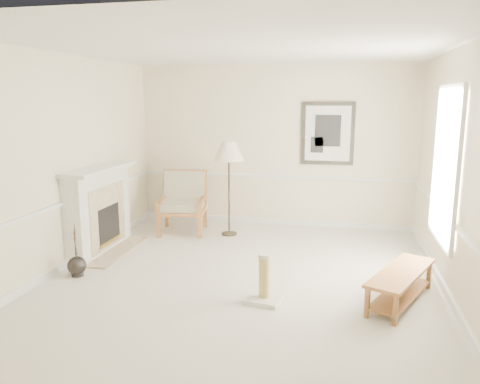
# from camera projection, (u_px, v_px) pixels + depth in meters

# --- Properties ---
(ground) EXTENTS (5.50, 5.50, 0.00)m
(ground) POSITION_uv_depth(u_px,v_px,m) (243.00, 277.00, 6.14)
(ground) COLOR silver
(ground) RESTS_ON ground
(room) EXTENTS (5.04, 5.54, 2.92)m
(room) POSITION_uv_depth(u_px,v_px,m) (255.00, 134.00, 5.82)
(room) COLOR beige
(room) RESTS_ON ground
(fireplace) EXTENTS (0.64, 1.64, 1.31)m
(fireplace) POSITION_uv_depth(u_px,v_px,m) (100.00, 210.00, 7.07)
(fireplace) COLOR white
(fireplace) RESTS_ON ground
(floor_vase) EXTENTS (0.25, 0.25, 0.72)m
(floor_vase) POSITION_uv_depth(u_px,v_px,m) (77.00, 266.00, 6.15)
(floor_vase) COLOR black
(floor_vase) RESTS_ON ground
(armchair) EXTENTS (0.92, 0.96, 1.05)m
(armchair) POSITION_uv_depth(u_px,v_px,m) (183.00, 199.00, 8.22)
(armchair) COLOR olive
(armchair) RESTS_ON ground
(floor_lamp) EXTENTS (0.54, 0.54, 1.60)m
(floor_lamp) POSITION_uv_depth(u_px,v_px,m) (229.00, 154.00, 7.79)
(floor_lamp) COLOR black
(floor_lamp) RESTS_ON ground
(bench) EXTENTS (0.91, 1.36, 0.38)m
(bench) POSITION_uv_depth(u_px,v_px,m) (401.00, 281.00, 5.33)
(bench) COLOR olive
(bench) RESTS_ON ground
(scratching_post) EXTENTS (0.46, 0.46, 0.56)m
(scratching_post) POSITION_uv_depth(u_px,v_px,m) (264.00, 286.00, 5.39)
(scratching_post) COLOR white
(scratching_post) RESTS_ON ground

